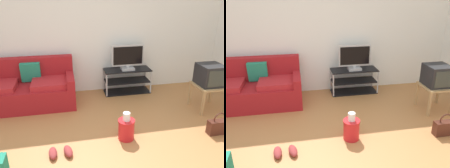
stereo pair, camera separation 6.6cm
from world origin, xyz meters
TOP-DOWN VIEW (x-y plane):
  - ground_plane at (0.00, 0.00)m, footprint 9.00×9.80m
  - wall_back at (0.00, 2.45)m, footprint 9.00×0.10m
  - couch at (-1.17, 1.95)m, footprint 1.81×0.84m
  - tv_stand at (0.86, 2.16)m, footprint 0.98×0.41m
  - flat_tv at (0.86, 2.14)m, footprint 0.67×0.22m
  - side_table at (2.09, 1.10)m, footprint 0.50×0.50m
  - crt_tv at (2.09, 1.12)m, footprint 0.41×0.43m
  - handbag at (1.81, 0.32)m, footprint 0.33×0.13m
  - cleaning_bucket at (0.39, 0.48)m, footprint 0.25×0.25m
  - sneakers_pair at (-0.56, 0.29)m, footprint 0.34×0.27m

SIDE VIEW (x-z plane):
  - ground_plane at x=0.00m, z-range -0.02..0.00m
  - sneakers_pair at x=-0.56m, z-range 0.00..0.09m
  - handbag at x=1.81m, z-range -0.05..0.30m
  - cleaning_bucket at x=0.39m, z-range -0.03..0.39m
  - tv_stand at x=0.86m, z-range 0.00..0.51m
  - couch at x=-1.17m, z-range -0.11..0.75m
  - side_table at x=2.09m, z-range 0.16..0.63m
  - crt_tv at x=2.09m, z-range 0.47..0.84m
  - flat_tv at x=0.86m, z-range 0.51..1.03m
  - wall_back at x=0.00m, z-range 0.00..2.70m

